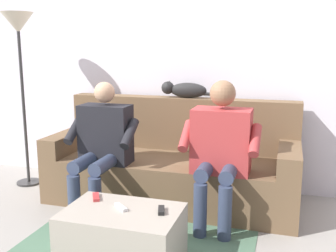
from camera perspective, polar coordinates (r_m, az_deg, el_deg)
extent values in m
plane|color=gray|center=(3.10, -3.24, -15.05)|extent=(8.00, 8.00, 0.00)
cube|color=silver|center=(3.94, 2.73, 9.70)|extent=(5.16, 0.06, 2.53)
cube|color=brown|center=(3.55, 0.09, -8.01)|extent=(1.82, 0.65, 0.40)
cube|color=brown|center=(3.86, 1.89, -2.57)|extent=(2.18, 0.19, 0.90)
cube|color=brown|center=(3.38, 16.70, -7.90)|extent=(0.18, 0.65, 0.58)
cube|color=brown|center=(3.91, -14.14, -5.15)|extent=(0.18, 0.65, 0.58)
cube|color=#A89E8E|center=(2.67, -6.50, -15.38)|extent=(0.73, 0.50, 0.36)
cube|color=#B23838|center=(3.14, 7.62, -2.09)|extent=(0.45, 0.27, 0.50)
sphere|color=#936B4C|center=(3.07, 7.80, 4.63)|extent=(0.20, 0.20, 0.20)
cylinder|color=#333D56|center=(3.02, 8.70, -6.50)|extent=(0.11, 0.33, 0.11)
cylinder|color=#333D56|center=(3.05, 5.33, -6.25)|extent=(0.11, 0.33, 0.11)
cylinder|color=#333D56|center=(2.96, 8.08, -12.20)|extent=(0.10, 0.10, 0.40)
cylinder|color=#333D56|center=(2.98, 4.59, -11.87)|extent=(0.10, 0.10, 0.40)
cylinder|color=#B23838|center=(3.02, 12.30, -1.99)|extent=(0.08, 0.27, 0.22)
cylinder|color=#B23838|center=(3.10, 2.62, -1.39)|extent=(0.08, 0.27, 0.22)
cube|color=black|center=(3.40, -8.84, -1.14)|extent=(0.42, 0.22, 0.49)
sphere|color=tan|center=(3.34, -9.03, 4.75)|extent=(0.17, 0.17, 0.17)
cylinder|color=#333D56|center=(3.24, -8.83, -5.28)|extent=(0.11, 0.40, 0.11)
cylinder|color=#333D56|center=(3.32, -11.65, -4.97)|extent=(0.11, 0.40, 0.11)
cylinder|color=#333D56|center=(3.15, -10.29, -10.74)|extent=(0.10, 0.10, 0.40)
cylinder|color=#333D56|center=(3.23, -13.18, -10.28)|extent=(0.10, 0.10, 0.40)
cylinder|color=black|center=(3.22, -5.48, -1.06)|extent=(0.08, 0.27, 0.22)
cylinder|color=black|center=(3.44, -13.18, -0.52)|extent=(0.08, 0.27, 0.22)
ellipsoid|color=black|center=(3.76, 2.89, 5.09)|extent=(0.35, 0.12, 0.14)
sphere|color=black|center=(3.81, -0.03, 5.46)|extent=(0.12, 0.12, 0.12)
cone|color=black|center=(3.83, 0.19, 6.22)|extent=(0.04, 0.04, 0.04)
cone|color=black|center=(3.77, -0.07, 6.14)|extent=(0.04, 0.04, 0.04)
cylinder|color=black|center=(3.71, 6.43, 4.51)|extent=(0.18, 0.03, 0.03)
cube|color=white|center=(2.62, -6.72, -11.38)|extent=(0.12, 0.11, 0.02)
cube|color=#B73333|center=(2.81, -10.20, -9.90)|extent=(0.10, 0.14, 0.02)
cube|color=black|center=(2.55, -0.96, -11.89)|extent=(0.07, 0.12, 0.02)
cube|color=#4C7056|center=(2.86, -5.31, -17.38)|extent=(1.61, 1.45, 0.01)
cylinder|color=#2D2D2D|center=(4.37, -19.15, -7.56)|extent=(0.24, 0.24, 0.02)
cylinder|color=#333333|center=(4.19, -19.83, 2.55)|extent=(0.03, 0.03, 1.57)
cone|color=beige|center=(4.15, -20.59, 13.60)|extent=(0.30, 0.30, 0.20)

